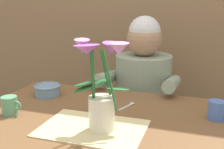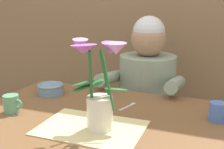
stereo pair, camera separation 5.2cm
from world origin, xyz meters
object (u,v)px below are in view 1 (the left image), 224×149
seated_person (142,108)px  ceramic_mug (217,110)px  tea_cup (10,105)px  ceramic_bowl (48,90)px  flower_vase (101,88)px

seated_person → ceramic_mug: (0.41, -0.48, 0.22)m
tea_cup → ceramic_mug: same height
seated_person → ceramic_bowl: (-0.42, -0.42, 0.21)m
ceramic_bowl → tea_cup: 0.28m
tea_cup → ceramic_mug: (0.85, 0.22, 0.00)m
seated_person → flower_vase: 0.81m
flower_vase → ceramic_bowl: bearing=143.5°
flower_vase → ceramic_mug: (0.41, 0.25, -0.13)m
flower_vase → ceramic_bowl: flower_vase is taller
ceramic_bowl → flower_vase: bearing=-36.5°
ceramic_bowl → ceramic_mug: (0.83, -0.06, 0.01)m
seated_person → flower_vase: bearing=-91.3°
tea_cup → ceramic_mug: 0.88m
ceramic_bowl → tea_cup: size_ratio=1.46×
seated_person → ceramic_mug: bearing=-50.2°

